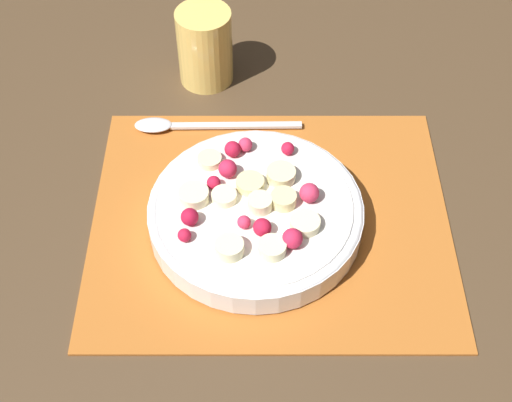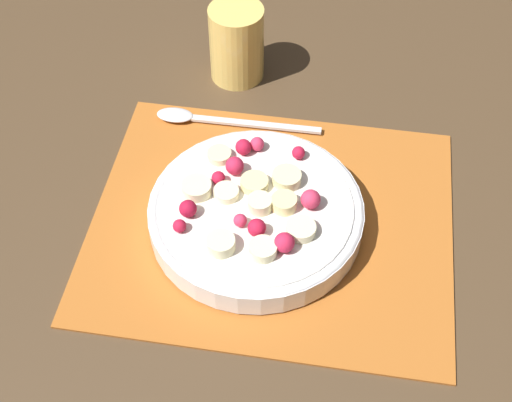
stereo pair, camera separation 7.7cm
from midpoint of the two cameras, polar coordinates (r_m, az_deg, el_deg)
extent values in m
plane|color=#4C3823|center=(0.81, 4.00, -1.91)|extent=(3.00, 3.00, 0.00)
cube|color=#B26023|center=(0.81, 4.01, -1.78)|extent=(0.40, 0.34, 0.01)
cylinder|color=white|center=(0.79, 2.79, -1.31)|extent=(0.24, 0.24, 0.03)
torus|color=white|center=(0.78, 2.82, -0.78)|extent=(0.24, 0.24, 0.01)
cylinder|color=white|center=(0.78, 2.83, -0.57)|extent=(0.21, 0.21, 0.00)
cylinder|color=beige|center=(0.82, -0.27, 3.53)|extent=(0.03, 0.03, 0.01)
cylinder|color=beige|center=(0.77, 5.11, -0.31)|extent=(0.04, 0.04, 0.01)
cylinder|color=#F4EAB7|center=(0.78, 0.37, 0.27)|extent=(0.03, 0.03, 0.01)
cylinder|color=#F4EAB7|center=(0.77, 3.17, -0.39)|extent=(0.03, 0.03, 0.01)
cylinder|color=beige|center=(0.79, 2.65, 1.27)|extent=(0.04, 0.04, 0.01)
cylinder|color=#F4EAB7|center=(0.75, 6.54, -2.44)|extent=(0.04, 0.04, 0.01)
cylinder|color=#F4EAB7|center=(0.78, -1.95, 1.01)|extent=(0.04, 0.04, 0.01)
cylinder|color=#F4EAB7|center=(0.73, 0.16, -3.63)|extent=(0.04, 0.04, 0.01)
cylinder|color=#F4EAB7|center=(0.73, 3.46, -4.06)|extent=(0.03, 0.03, 0.01)
cylinder|color=beige|center=(0.80, 5.24, 1.69)|extent=(0.04, 0.04, 0.01)
sphere|color=#D12347|center=(0.80, 1.03, 2.68)|extent=(0.02, 0.02, 0.02)
sphere|color=red|center=(0.82, 6.11, 3.71)|extent=(0.02, 0.02, 0.02)
sphere|color=#B21433|center=(0.76, -2.60, -0.79)|extent=(0.02, 0.02, 0.02)
sphere|color=red|center=(0.74, 3.02, -2.33)|extent=(0.02, 0.02, 0.02)
sphere|color=#DB3356|center=(0.75, 1.65, -1.74)|extent=(0.01, 0.01, 0.01)
sphere|color=red|center=(0.79, -0.25, 1.70)|extent=(0.02, 0.02, 0.02)
sphere|color=red|center=(0.82, 1.67, 4.19)|extent=(0.02, 0.02, 0.02)
sphere|color=#D12347|center=(0.73, 5.30, -3.51)|extent=(0.02, 0.02, 0.02)
sphere|color=red|center=(0.75, -3.23, -2.18)|extent=(0.01, 0.01, 0.01)
sphere|color=#DB3356|center=(0.77, 7.25, 0.02)|extent=(0.02, 0.02, 0.02)
sphere|color=#DB3356|center=(0.83, 2.76, 4.43)|extent=(0.02, 0.02, 0.02)
cube|color=silver|center=(0.91, 2.43, 6.02)|extent=(0.17, 0.01, 0.00)
ellipsoid|color=silver|center=(0.92, -4.11, 6.75)|extent=(0.05, 0.03, 0.01)
cylinder|color=#F4CC66|center=(0.96, 0.79, 12.39)|extent=(0.07, 0.07, 0.10)
camera|label=1|loc=(0.04, -87.13, 3.44)|focal=50.00mm
camera|label=2|loc=(0.04, 92.87, -3.44)|focal=50.00mm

